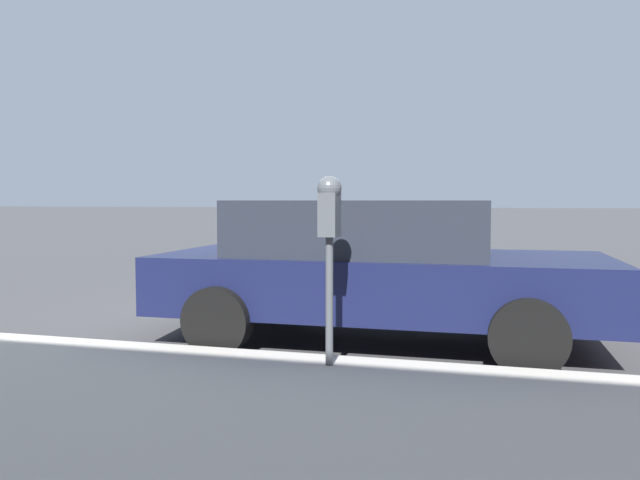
{
  "coord_description": "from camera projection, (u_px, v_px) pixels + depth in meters",
  "views": [
    {
      "loc": [
        -7.2,
        -1.88,
        1.42
      ],
      "look_at": [
        -2.46,
        -0.59,
        1.11
      ],
      "focal_mm": 35.0,
      "sensor_mm": 36.0,
      "label": 1
    }
  ],
  "objects": [
    {
      "name": "ground_plane",
      "position": [
        326.0,
        318.0,
        7.52
      ],
      "size": [
        220.0,
        220.0,
        0.0
      ],
      "primitive_type": "plane",
      "color": "#424244"
    },
    {
      "name": "parking_meter",
      "position": [
        329.0,
        222.0,
        4.83
      ],
      "size": [
        0.21,
        0.19,
        1.48
      ],
      "color": "#4C5156",
      "rests_on": "sidewalk"
    },
    {
      "name": "car_navy",
      "position": [
        375.0,
        267.0,
        6.25
      ],
      "size": [
        2.13,
        4.39,
        1.42
      ],
      "rotation": [
        0.0,
        0.0,
        3.15
      ],
      "color": "#14193D",
      "rests_on": "ground_plane"
    }
  ]
}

